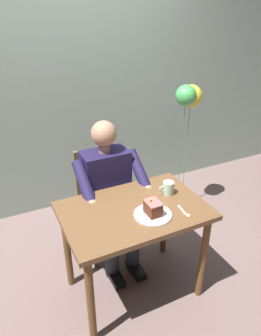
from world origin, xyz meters
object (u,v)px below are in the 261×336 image
object	(u,v)px
coffee_cup	(168,188)
chair	(102,196)
dessert_spoon	(185,213)
seated_person	(110,194)
cake_slice	(153,208)
balloon_display	(188,116)
dining_table	(134,222)

from	to	relation	value
coffee_cup	chair	bearing A→B (deg)	-61.18
coffee_cup	dessert_spoon	bearing A→B (deg)	84.57
seated_person	cake_slice	distance (m)	0.57
chair	seated_person	xyz separation A→B (m)	(0.00, 0.18, 0.13)
seated_person	balloon_display	xyz separation A→B (m)	(-0.92, -0.31, 0.41)
dessert_spoon	balloon_display	world-z (taller)	balloon_display
dessert_spoon	dining_table	bearing A→B (deg)	-35.11
balloon_display	cake_slice	bearing A→B (deg)	45.26
balloon_display	dining_table	bearing A→B (deg)	38.65
dining_table	dessert_spoon	bearing A→B (deg)	144.89
coffee_cup	balloon_display	bearing A→B (deg)	-132.59
seated_person	coffee_cup	world-z (taller)	seated_person
dining_table	cake_slice	bearing A→B (deg)	122.66
balloon_display	seated_person	bearing A→B (deg)	18.65
chair	coffee_cup	size ratio (longest dim) A/B	7.77
chair	cake_slice	distance (m)	0.78
seated_person	coffee_cup	bearing A→B (deg)	129.23
chair	seated_person	distance (m)	0.22
chair	coffee_cup	bearing A→B (deg)	118.82
coffee_cup	dessert_spoon	xyz separation A→B (m)	(0.02, 0.25, -0.04)
seated_person	dining_table	bearing A→B (deg)	90.00
chair	dining_table	bearing A→B (deg)	90.00
seated_person	balloon_display	distance (m)	1.05
dessert_spoon	balloon_display	size ratio (longest dim) A/B	0.11
cake_slice	balloon_display	bearing A→B (deg)	-134.74
dessert_spoon	cake_slice	bearing A→B (deg)	-20.87
seated_person	balloon_display	size ratio (longest dim) A/B	0.90
balloon_display	chair	bearing A→B (deg)	8.27
coffee_cup	balloon_display	distance (m)	0.94
chair	dessert_spoon	size ratio (longest dim) A/B	6.24
chair	balloon_display	size ratio (longest dim) A/B	0.68
dining_table	balloon_display	distance (m)	1.24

